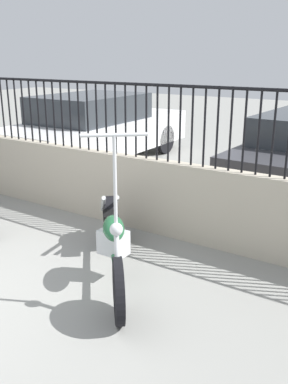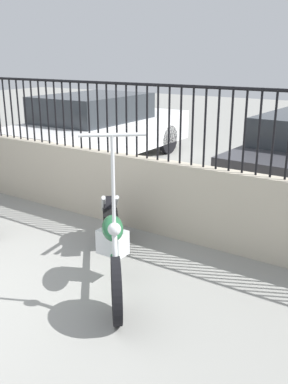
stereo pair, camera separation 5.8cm
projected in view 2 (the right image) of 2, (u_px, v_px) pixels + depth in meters
name	position (u px, v px, depth m)	size (l,w,h in m)	color
low_wall	(104.00, 185.00, 5.70)	(10.01, 0.18, 0.92)	#B2A893
fence_railing	(102.00, 108.00, 5.39)	(10.01, 0.04, 0.89)	black
motorcycle_green	(112.00, 237.00, 4.29)	(1.52, 1.76, 1.55)	black
car_white	(99.00, 129.00, 8.71)	(1.81, 4.56, 1.38)	black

